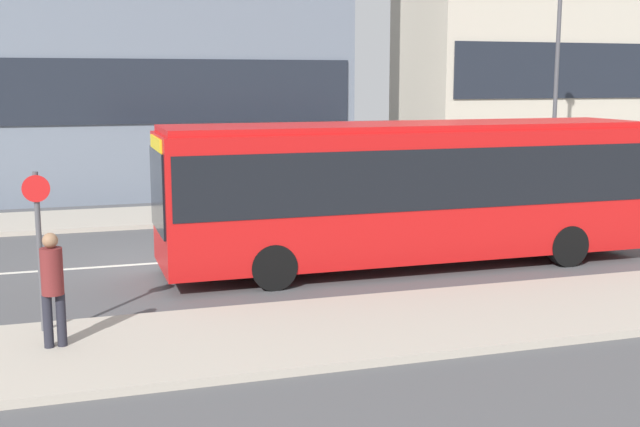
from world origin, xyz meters
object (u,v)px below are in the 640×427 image
at_px(pedestrian_near_stop, 52,282).
at_px(bus_stop_sign, 39,239).
at_px(parked_car_0, 515,196).
at_px(street_lamp, 557,63).
at_px(city_bus, 408,185).

bearing_deg(pedestrian_near_stop, bus_stop_sign, -82.86).
bearing_deg(parked_car_0, street_lamp, 33.80).
height_order(parked_car_0, bus_stop_sign, bus_stop_sign).
height_order(bus_stop_sign, street_lamp, street_lamp).
distance_m(parked_car_0, street_lamp, 5.04).
height_order(city_bus, pedestrian_near_stop, city_bus).
distance_m(parked_car_0, bus_stop_sign, 16.29).
relative_size(parked_car_0, street_lamp, 0.60).
bearing_deg(pedestrian_near_stop, street_lamp, -150.96).
bearing_deg(parked_car_0, pedestrian_near_stop, -146.07).
bearing_deg(parked_car_0, city_bus, -138.68).
height_order(pedestrian_near_stop, bus_stop_sign, bus_stop_sign).
xyz_separation_m(parked_car_0, pedestrian_near_stop, (-13.76, -9.25, 0.53)).
height_order(city_bus, parked_car_0, city_bus).
xyz_separation_m(parked_car_0, street_lamp, (2.37, 1.59, 4.15)).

